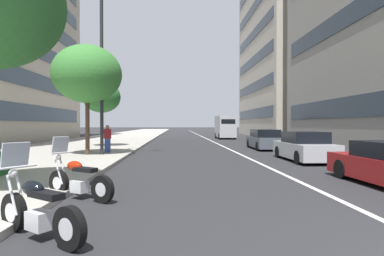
% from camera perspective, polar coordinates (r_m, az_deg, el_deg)
% --- Properties ---
extents(sidewalk_right_plaza, '(160.00, 9.60, 0.15)m').
position_cam_1_polar(sidewalk_right_plaza, '(33.39, -15.82, -2.29)').
color(sidewalk_right_plaza, '#A39E93').
rests_on(sidewalk_right_plaza, ground).
extents(lane_centre_stripe, '(110.00, 0.16, 0.01)m').
position_cam_1_polar(lane_centre_stripe, '(37.74, 2.82, -2.04)').
color(lane_centre_stripe, silver).
rests_on(lane_centre_stripe, ground).
extents(motorcycle_under_tarp, '(1.31, 1.78, 1.47)m').
position_cam_1_polar(motorcycle_under_tarp, '(5.38, -26.92, -13.68)').
color(motorcycle_under_tarp, black).
rests_on(motorcycle_under_tarp, ground).
extents(motorcycle_by_sign_pole, '(1.26, 1.86, 1.47)m').
position_cam_1_polar(motorcycle_by_sign_pole, '(7.81, -20.52, -9.18)').
color(motorcycle_by_sign_pole, black).
rests_on(motorcycle_by_sign_pole, ground).
extents(car_mid_block_traffic, '(4.24, 1.89, 1.42)m').
position_cam_1_polar(car_mid_block_traffic, '(15.80, 20.28, -3.41)').
color(car_mid_block_traffic, '#B7B7BC').
rests_on(car_mid_block_traffic, ground).
extents(car_far_down_avenue, '(4.58, 1.93, 1.42)m').
position_cam_1_polar(car_far_down_avenue, '(22.46, 13.41, -2.17)').
color(car_far_down_avenue, '#4C515B').
rests_on(car_far_down_avenue, ground).
extents(delivery_van_ahead, '(5.17, 2.08, 2.86)m').
position_cam_1_polar(delivery_van_ahead, '(38.32, 6.20, 0.27)').
color(delivery_van_ahead, '#B7B7BC').
rests_on(delivery_van_ahead, ground).
extents(street_lamp_with_banners, '(1.26, 2.12, 9.46)m').
position_cam_1_polar(street_lamp_with_banners, '(17.52, -15.75, 13.47)').
color(street_lamp_with_banners, '#232326').
rests_on(street_lamp_with_banners, sidewalk_right_plaza).
extents(street_tree_near_plaza_corner, '(3.66, 3.66, 5.89)m').
position_cam_1_polar(street_tree_near_plaza_corner, '(17.52, -19.04, 9.50)').
color(street_tree_near_plaza_corner, '#473323').
rests_on(street_tree_near_plaza_corner, sidewalk_right_plaza).
extents(street_tree_far_plaza, '(2.78, 2.78, 4.88)m').
position_cam_1_polar(street_tree_far_plaza, '(23.99, -16.57, 5.55)').
color(street_tree_far_plaza, '#473323').
rests_on(street_tree_far_plaza, sidewalk_right_plaza).
extents(pedestrian_on_plaza, '(0.31, 0.43, 1.59)m').
position_cam_1_polar(pedestrian_on_plaza, '(18.24, -15.56, -1.96)').
color(pedestrian_on_plaza, '#33478C').
rests_on(pedestrian_on_plaza, sidewalk_right_plaza).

